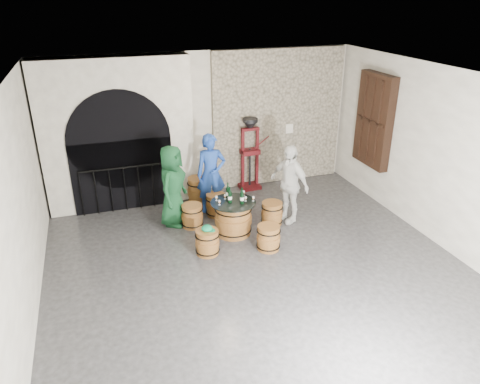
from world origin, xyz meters
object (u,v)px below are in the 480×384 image
object	(u,v)px
person_green	(172,186)
side_barrel	(198,191)
barrel_table	(233,218)
wine_bottle_right	(228,192)
wine_bottle_center	(242,197)
barrel_stool_near_left	(207,242)
barrel_stool_near_right	(268,238)
barrel_stool_far	(216,205)
wine_bottle_left	(230,196)
person_white	(289,184)
barrel_stool_right	(272,213)
person_blue	(211,174)
corking_press	(250,149)
barrel_stool_left	(192,216)

from	to	relation	value
person_green	side_barrel	world-z (taller)	person_green
barrel_table	wine_bottle_right	distance (m)	0.52
wine_bottle_center	wine_bottle_right	distance (m)	0.36
wine_bottle_center	barrel_stool_near_left	bearing A→B (deg)	-150.62
barrel_stool_near_right	side_barrel	xyz separation A→B (m)	(-0.77, 2.25, 0.08)
barrel_table	barrel_stool_far	world-z (taller)	barrel_table
wine_bottle_center	wine_bottle_left	bearing A→B (deg)	152.06
person_white	barrel_stool_right	bearing A→B (deg)	-105.93
person_blue	wine_bottle_right	distance (m)	0.91
barrel_stool_far	barrel_table	bearing A→B (deg)	-83.23
person_green	wine_bottle_right	xyz separation A→B (m)	(0.97, -0.58, -0.02)
barrel_stool_far	wine_bottle_left	world-z (taller)	wine_bottle_left
barrel_table	corking_press	distance (m)	2.34
person_green	person_blue	size ratio (longest dim) A/B	0.98
barrel_stool_far	barrel_stool_left	bearing A→B (deg)	-150.43
person_green	wine_bottle_center	bearing A→B (deg)	-94.08
barrel_stool_right	person_white	distance (m)	0.69
person_white	wine_bottle_right	xyz separation A→B (m)	(-1.28, 0.00, -0.00)
barrel_stool_near_left	person_green	xyz separation A→B (m)	(-0.34, 1.35, 0.60)
wine_bottle_left	corking_press	xyz separation A→B (m)	(1.11, 1.99, 0.19)
barrel_stool_far	person_blue	world-z (taller)	person_blue
barrel_table	wine_bottle_left	distance (m)	0.48
barrel_stool_right	side_barrel	xyz separation A→B (m)	(-1.20, 1.36, 0.08)
person_green	wine_bottle_right	size ratio (longest dim) A/B	5.11
barrel_stool_near_left	wine_bottle_right	world-z (taller)	wine_bottle_right
barrel_stool_far	side_barrel	xyz separation A→B (m)	(-0.23, 0.62, 0.08)
barrel_stool_far	person_blue	bearing A→B (deg)	96.77
barrel_stool_near_right	wine_bottle_left	distance (m)	1.07
barrel_stool_left	side_barrel	distance (m)	1.02
person_blue	side_barrel	world-z (taller)	person_blue
barrel_stool_near_left	barrel_stool_far	bearing A→B (deg)	68.51
barrel_table	corking_press	xyz separation A→B (m)	(1.04, 1.98, 0.66)
wine_bottle_left	person_blue	bearing A→B (deg)	93.43
barrel_stool_right	person_green	distance (m)	2.07
barrel_stool_far	side_barrel	distance (m)	0.67
barrel_stool_right	wine_bottle_left	bearing A→B (deg)	-171.63
barrel_stool_near_right	person_green	xyz separation A→B (m)	(-1.45, 1.54, 0.60)
barrel_table	person_white	distance (m)	1.34
barrel_stool_left	barrel_stool_near_left	xyz separation A→B (m)	(0.03, -1.10, 0.00)
barrel_stool_left	wine_bottle_center	size ratio (longest dim) A/B	1.46
barrel_stool_near_right	wine_bottle_left	bearing A→B (deg)	123.27
barrel_stool_near_right	wine_bottle_center	world-z (taller)	wine_bottle_center
barrel_stool_left	person_green	xyz separation A→B (m)	(-0.32, 0.25, 0.60)
barrel_stool_far	person_green	size ratio (longest dim) A/B	0.29
barrel_stool_near_right	wine_bottle_right	xyz separation A→B (m)	(-0.48, 0.96, 0.57)
barrel_stool_left	person_blue	size ratio (longest dim) A/B	0.28
person_blue	person_white	xyz separation A→B (m)	(1.37, -0.91, -0.04)
barrel_stool_left	wine_bottle_right	size ratio (longest dim) A/B	1.46
barrel_stool_right	wine_bottle_center	world-z (taller)	wine_bottle_center
person_white	wine_bottle_center	distance (m)	1.14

